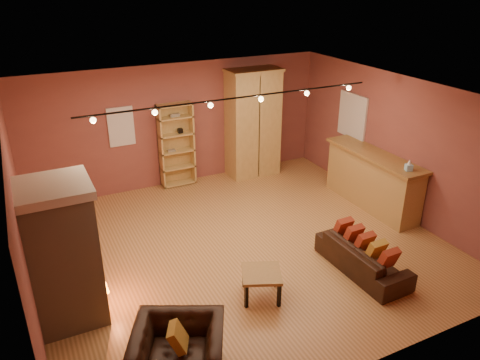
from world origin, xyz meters
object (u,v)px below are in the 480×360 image
armoire (253,123)px  armchair (178,345)px  loveseat (363,252)px  bookcase (176,144)px  coffee_table (262,276)px  fireplace (64,254)px  bar_counter (372,180)px

armoire → armchair: 6.52m
armoire → loveseat: size_ratio=1.47×
bookcase → coffee_table: bearing=-93.2°
armoire → fireplace: bearing=-143.7°
loveseat → armchair: (-3.49, -0.76, 0.12)m
armchair → coffee_table: 1.88m
armoire → coffee_table: size_ratio=3.35×
bookcase → armchair: (-1.90, -5.48, -0.51)m
fireplace → bar_counter: 6.32m
bar_counter → loveseat: size_ratio=1.42×
fireplace → armoire: size_ratio=0.82×
bar_counter → coffee_table: (-3.58, -1.68, -0.22)m
bar_counter → loveseat: bar_counter is taller
bookcase → coffee_table: (-0.26, -4.58, -0.61)m
bookcase → armoire: bearing=-6.9°
armchair → fireplace: bearing=146.5°
fireplace → coffee_table: 2.87m
coffee_table → armoire: bearing=63.9°
fireplace → coffee_table: size_ratio=2.74×
loveseat → armchair: armchair is taller
fireplace → bookcase: fireplace is taller
armchair → armoire: bearing=80.4°
bar_counter → coffee_table: bar_counter is taller
armchair → coffee_table: (1.65, 0.90, -0.10)m
armoire → loveseat: bearing=-93.6°
loveseat → bookcase: bearing=17.6°
fireplace → loveseat: size_ratio=1.21×
armchair → loveseat: bearing=38.4°
fireplace → armchair: (1.02, -1.74, -0.58)m
loveseat → armchair: bearing=101.3°
loveseat → armoire: bearing=-4.7°
loveseat → coffee_table: (-1.84, 0.14, 0.02)m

